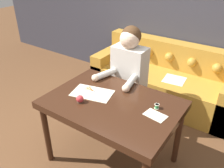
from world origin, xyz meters
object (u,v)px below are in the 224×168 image
person (129,79)px  pin_cushion (80,99)px  dining_table (112,109)px  couch (164,80)px  scissors (91,90)px  thread_spool (157,106)px

person → pin_cushion: bearing=-94.4°
dining_table → couch: couch is taller
scissors → thread_spool: (0.68, 0.08, 0.02)m
dining_table → couch: (-0.08, 1.48, -0.38)m
couch → thread_spool: bearing=-70.7°
couch → scissors: couch is taller
dining_table → thread_spool: 0.43m
pin_cushion → scissors: bearing=102.1°
scissors → thread_spool: thread_spool is taller
scissors → pin_cushion: (0.05, -0.23, 0.03)m
dining_table → scissors: 0.31m
scissors → thread_spool: bearing=7.1°
person → pin_cushion: 0.79m
couch → person: 0.95m
dining_table → couch: size_ratio=0.60×
pin_cushion → person: bearing=85.6°
person → scissors: size_ratio=5.30×
dining_table → person: 0.63m
person → thread_spool: person is taller
scissors → thread_spool: 0.69m
dining_table → scissors: size_ratio=5.03×
couch → person: size_ratio=1.59×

